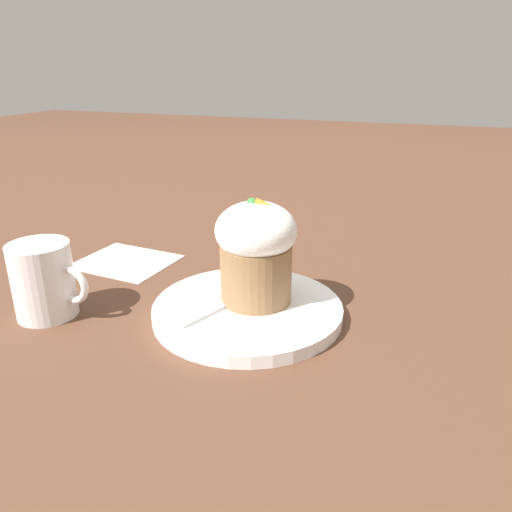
% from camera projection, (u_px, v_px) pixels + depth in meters
% --- Properties ---
extents(ground_plane, '(4.00, 4.00, 0.00)m').
position_uv_depth(ground_plane, '(248.00, 316.00, 0.58)').
color(ground_plane, '#513323').
extents(dessert_plate, '(0.22, 0.22, 0.01)m').
position_uv_depth(dessert_plate, '(248.00, 310.00, 0.57)').
color(dessert_plate, white).
rests_on(dessert_plate, ground_plane).
extents(carrot_cake, '(0.09, 0.09, 0.12)m').
position_uv_depth(carrot_cake, '(256.00, 250.00, 0.56)').
color(carrot_cake, olive).
rests_on(carrot_cake, dessert_plate).
extents(spoon, '(0.07, 0.13, 0.01)m').
position_uv_depth(spoon, '(239.00, 297.00, 0.58)').
color(spoon, silver).
rests_on(spoon, dessert_plate).
extents(coffee_cup, '(0.10, 0.07, 0.09)m').
position_uv_depth(coffee_cup, '(44.00, 280.00, 0.56)').
color(coffee_cup, white).
rests_on(coffee_cup, ground_plane).
extents(paper_napkin, '(0.14, 0.12, 0.00)m').
position_uv_depth(paper_napkin, '(126.00, 261.00, 0.73)').
color(paper_napkin, white).
rests_on(paper_napkin, ground_plane).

